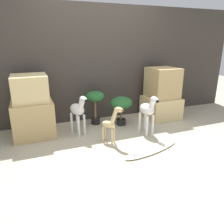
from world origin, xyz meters
The scene contains 10 objects.
ground_plane centered at (0.00, 0.00, 0.00)m, with size 14.00×14.00×0.00m, color #B2A88E.
wall_back centered at (0.00, 1.35, 1.10)m, with size 6.40×0.08×2.20m.
rock_pillar_left centered at (-1.26, 0.90, 0.47)m, with size 0.65×0.66×1.03m.
rock_pillar_right centered at (1.26, 0.90, 0.47)m, with size 0.65×0.66×1.03m.
zebra_right centered at (0.55, 0.24, 0.44)m, with size 0.21×0.46×0.71m.
zebra_left centered at (-0.54, 0.66, 0.44)m, with size 0.29×0.47×0.71m.
giraffe_figurine centered at (-0.15, 0.14, 0.35)m, with size 0.30×0.35×0.61m.
potted_palm_front centered at (0.31, 0.80, 0.40)m, with size 0.41×0.41×0.55m.
potted_palm_back centered at (-0.13, 1.02, 0.49)m, with size 0.36×0.36×0.65m.
surfboard centered at (0.31, -0.32, 0.02)m, with size 1.03×0.47×0.08m.
Camera 1 is at (-1.28, -2.80, 1.56)m, focal length 35.00 mm.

